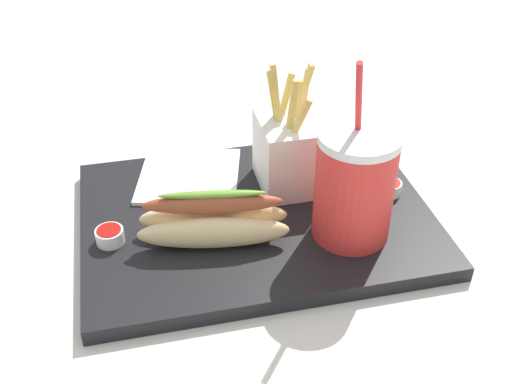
{
  "coord_description": "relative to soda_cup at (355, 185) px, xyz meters",
  "views": [
    {
      "loc": [
        0.14,
        0.62,
        0.5
      ],
      "look_at": [
        0.0,
        0.0,
        0.05
      ],
      "focal_mm": 44.48,
      "sensor_mm": 36.0,
      "label": 1
    }
  ],
  "objects": [
    {
      "name": "hot_dog_1",
      "position": [
        0.16,
        -0.03,
        -0.04
      ],
      "size": [
        0.18,
        0.09,
        0.07
      ],
      "color": "#E5C689",
      "rests_on": "food_tray"
    },
    {
      "name": "fries_basket",
      "position": [
        0.04,
        -0.12,
        -0.02
      ],
      "size": [
        0.08,
        0.09,
        0.17
      ],
      "color": "white",
      "rests_on": "food_tray"
    },
    {
      "name": "soda_cup",
      "position": [
        0.0,
        0.0,
        0.0
      ],
      "size": [
        0.09,
        0.09,
        0.23
      ],
      "color": "red",
      "rests_on": "food_tray"
    },
    {
      "name": "ground_plane",
      "position": [
        0.1,
        -0.07,
        -0.1
      ],
      "size": [
        2.4,
        2.4,
        0.02
      ],
      "primitive_type": "cube",
      "color": "silver"
    },
    {
      "name": "food_tray",
      "position": [
        0.1,
        -0.07,
        -0.08
      ],
      "size": [
        0.43,
        0.32,
        0.02
      ],
      "primitive_type": "cube",
      "color": "black",
      "rests_on": "ground_plane"
    },
    {
      "name": "ketchup_cup_2",
      "position": [
        -0.08,
        -0.07,
        -0.06
      ],
      "size": [
        0.03,
        0.03,
        0.02
      ],
      "color": "white",
      "rests_on": "food_tray"
    },
    {
      "name": "napkin_stack",
      "position": [
        0.17,
        -0.16,
        -0.07
      ],
      "size": [
        0.16,
        0.16,
        0.01
      ],
      "primitive_type": "cube",
      "rotation": [
        0.0,
        0.0,
        -0.25
      ],
      "color": "white",
      "rests_on": "food_tray"
    },
    {
      "name": "ketchup_cup_1",
      "position": [
        0.28,
        -0.05,
        -0.06
      ],
      "size": [
        0.03,
        0.03,
        0.02
      ],
      "color": "white",
      "rests_on": "food_tray"
    }
  ]
}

